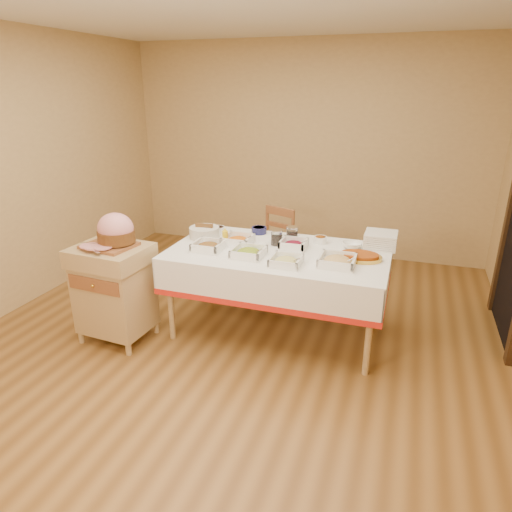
{
  "coord_description": "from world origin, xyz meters",
  "views": [
    {
      "loc": [
        1.28,
        -3.17,
        2.06
      ],
      "look_at": [
        0.13,
        0.2,
        0.73
      ],
      "focal_mm": 32.0,
      "sensor_mm": 36.0,
      "label": 1
    }
  ],
  "objects_px": {
    "dining_chair": "(272,249)",
    "ham_on_board": "(115,232)",
    "plate_stack": "(381,240)",
    "dining_table": "(278,269)",
    "preserve_jar_left": "(277,238)",
    "preserve_jar_right": "(292,235)",
    "mustard_bottle": "(225,237)",
    "brass_platter": "(360,256)",
    "butcher_cart": "(114,288)",
    "bread_basket": "(204,232)"
  },
  "relations": [
    {
      "from": "dining_table",
      "to": "preserve_jar_right",
      "type": "xyz_separation_m",
      "value": [
        0.05,
        0.27,
        0.22
      ]
    },
    {
      "from": "dining_chair",
      "to": "preserve_jar_left",
      "type": "bearing_deg",
      "value": -70.45
    },
    {
      "from": "ham_on_board",
      "to": "bread_basket",
      "type": "distance_m",
      "value": 0.82
    },
    {
      "from": "plate_stack",
      "to": "brass_platter",
      "type": "bearing_deg",
      "value": -110.86
    },
    {
      "from": "ham_on_board",
      "to": "plate_stack",
      "type": "xyz_separation_m",
      "value": [
        2.02,
        0.89,
        -0.13
      ]
    },
    {
      "from": "dining_table",
      "to": "plate_stack",
      "type": "xyz_separation_m",
      "value": [
        0.8,
        0.37,
        0.23
      ]
    },
    {
      "from": "preserve_jar_right",
      "to": "preserve_jar_left",
      "type": "bearing_deg",
      "value": -129.94
    },
    {
      "from": "preserve_jar_right",
      "to": "plate_stack",
      "type": "relative_size",
      "value": 0.51
    },
    {
      "from": "preserve_jar_left",
      "to": "plate_stack",
      "type": "distance_m",
      "value": 0.89
    },
    {
      "from": "dining_chair",
      "to": "ham_on_board",
      "type": "height_order",
      "value": "ham_on_board"
    },
    {
      "from": "dining_table",
      "to": "butcher_cart",
      "type": "xyz_separation_m",
      "value": [
        -1.27,
        -0.56,
        -0.12
      ]
    },
    {
      "from": "ham_on_board",
      "to": "bread_basket",
      "type": "xyz_separation_m",
      "value": [
        0.49,
        0.65,
        -0.14
      ]
    },
    {
      "from": "ham_on_board",
      "to": "mustard_bottle",
      "type": "bearing_deg",
      "value": 35.01
    },
    {
      "from": "mustard_bottle",
      "to": "dining_table",
      "type": "bearing_deg",
      "value": 0.38
    },
    {
      "from": "preserve_jar_left",
      "to": "preserve_jar_right",
      "type": "distance_m",
      "value": 0.16
    },
    {
      "from": "dining_chair",
      "to": "plate_stack",
      "type": "distance_m",
      "value": 1.27
    },
    {
      "from": "mustard_bottle",
      "to": "bread_basket",
      "type": "height_order",
      "value": "mustard_bottle"
    },
    {
      "from": "plate_stack",
      "to": "dining_table",
      "type": "bearing_deg",
      "value": -155.08
    },
    {
      "from": "preserve_jar_left",
      "to": "butcher_cart",
      "type": "bearing_deg",
      "value": -149.89
    },
    {
      "from": "dining_chair",
      "to": "preserve_jar_right",
      "type": "xyz_separation_m",
      "value": [
        0.36,
        -0.58,
        0.37
      ]
    },
    {
      "from": "preserve_jar_left",
      "to": "brass_platter",
      "type": "distance_m",
      "value": 0.74
    },
    {
      "from": "brass_platter",
      "to": "preserve_jar_right",
      "type": "bearing_deg",
      "value": 158.41
    },
    {
      "from": "butcher_cart",
      "to": "bread_basket",
      "type": "distance_m",
      "value": 0.92
    },
    {
      "from": "ham_on_board",
      "to": "preserve_jar_left",
      "type": "xyz_separation_m",
      "value": [
        1.16,
        0.67,
        -0.13
      ]
    },
    {
      "from": "butcher_cart",
      "to": "ham_on_board",
      "type": "relative_size",
      "value": 2.0
    },
    {
      "from": "dining_table",
      "to": "bread_basket",
      "type": "distance_m",
      "value": 0.78
    },
    {
      "from": "dining_table",
      "to": "brass_platter",
      "type": "height_order",
      "value": "brass_platter"
    },
    {
      "from": "bread_basket",
      "to": "dining_chair",
      "type": "bearing_deg",
      "value": 59.72
    },
    {
      "from": "mustard_bottle",
      "to": "bread_basket",
      "type": "relative_size",
      "value": 0.58
    },
    {
      "from": "preserve_jar_left",
      "to": "bread_basket",
      "type": "height_order",
      "value": "preserve_jar_left"
    },
    {
      "from": "butcher_cart",
      "to": "dining_chair",
      "type": "relative_size",
      "value": 0.96
    },
    {
      "from": "preserve_jar_left",
      "to": "bread_basket",
      "type": "bearing_deg",
      "value": -178.32
    },
    {
      "from": "butcher_cart",
      "to": "mustard_bottle",
      "type": "xyz_separation_m",
      "value": [
        0.78,
        0.55,
        0.36
      ]
    },
    {
      "from": "ham_on_board",
      "to": "preserve_jar_right",
      "type": "bearing_deg",
      "value": 31.98
    },
    {
      "from": "preserve_jar_left",
      "to": "bread_basket",
      "type": "relative_size",
      "value": 0.49
    },
    {
      "from": "ham_on_board",
      "to": "brass_platter",
      "type": "distance_m",
      "value": 1.98
    },
    {
      "from": "butcher_cart",
      "to": "preserve_jar_left",
      "type": "distance_m",
      "value": 1.44
    },
    {
      "from": "dining_chair",
      "to": "ham_on_board",
      "type": "relative_size",
      "value": 2.09
    },
    {
      "from": "butcher_cart",
      "to": "dining_chair",
      "type": "distance_m",
      "value": 1.7
    },
    {
      "from": "mustard_bottle",
      "to": "brass_platter",
      "type": "xyz_separation_m",
      "value": [
        1.15,
        0.03,
        -0.05
      ]
    },
    {
      "from": "dining_chair",
      "to": "plate_stack",
      "type": "bearing_deg",
      "value": -23.42
    },
    {
      "from": "butcher_cart",
      "to": "plate_stack",
      "type": "bearing_deg",
      "value": 24.18
    },
    {
      "from": "preserve_jar_left",
      "to": "brass_platter",
      "type": "bearing_deg",
      "value": -9.34
    },
    {
      "from": "dining_table",
      "to": "preserve_jar_right",
      "type": "distance_m",
      "value": 0.35
    },
    {
      "from": "dining_table",
      "to": "dining_chair",
      "type": "height_order",
      "value": "dining_chair"
    },
    {
      "from": "dining_table",
      "to": "preserve_jar_left",
      "type": "distance_m",
      "value": 0.27
    },
    {
      "from": "preserve_jar_left",
      "to": "preserve_jar_right",
      "type": "relative_size",
      "value": 0.99
    },
    {
      "from": "bread_basket",
      "to": "plate_stack",
      "type": "distance_m",
      "value": 1.56
    },
    {
      "from": "preserve_jar_left",
      "to": "bread_basket",
      "type": "xyz_separation_m",
      "value": [
        -0.68,
        -0.02,
        -0.01
      ]
    },
    {
      "from": "plate_stack",
      "to": "brass_platter",
      "type": "relative_size",
      "value": 0.75
    }
  ]
}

